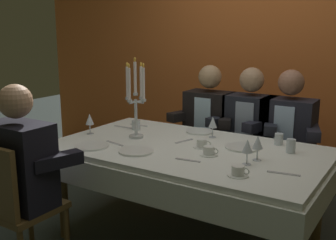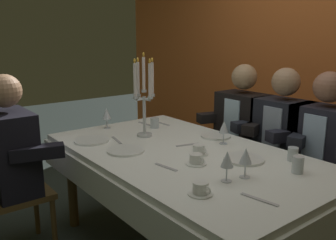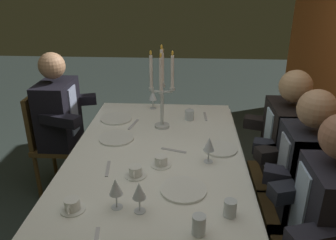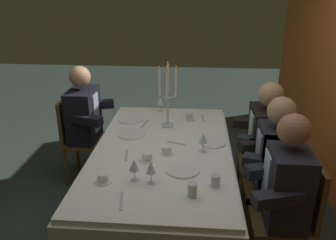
{
  "view_description": "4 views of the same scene",
  "coord_description": "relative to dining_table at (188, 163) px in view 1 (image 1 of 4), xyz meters",
  "views": [
    {
      "loc": [
        1.39,
        -2.45,
        1.57
      ],
      "look_at": [
        -0.21,
        0.07,
        0.9
      ],
      "focal_mm": 44.02,
      "sensor_mm": 36.0,
      "label": 1
    },
    {
      "loc": [
        1.7,
        -1.46,
        1.49
      ],
      "look_at": [
        -0.21,
        0.03,
        0.91
      ],
      "focal_mm": 38.98,
      "sensor_mm": 36.0,
      "label": 2
    },
    {
      "loc": [
        1.82,
        0.19,
        1.78
      ],
      "look_at": [
        -0.2,
        0.07,
        0.91
      ],
      "focal_mm": 35.83,
      "sensor_mm": 36.0,
      "label": 3
    },
    {
      "loc": [
        2.48,
        0.25,
        2.0
      ],
      "look_at": [
        -0.25,
        0.03,
        0.89
      ],
      "focal_mm": 36.42,
      "sensor_mm": 36.0,
      "label": 4
    }
  ],
  "objects": [
    {
      "name": "coffee_cup_0",
      "position": [
        0.53,
        -0.35,
        0.15
      ],
      "size": [
        0.13,
        0.12,
        0.06
      ],
      "color": "white",
      "rests_on": "dining_table"
    },
    {
      "name": "seated_diner_0",
      "position": [
        -0.7,
        -0.89,
        0.11
      ],
      "size": [
        0.63,
        0.48,
        1.24
      ],
      "color": "brown",
      "rests_on": "ground_plane"
    },
    {
      "name": "wine_glass_3",
      "position": [
        0.52,
        -0.02,
        0.23
      ],
      "size": [
        0.07,
        0.07,
        0.16
      ],
      "color": "silver",
      "rests_on": "dining_table"
    },
    {
      "name": "water_tumbler_2",
      "position": [
        0.53,
        0.4,
        0.16
      ],
      "size": [
        0.06,
        0.06,
        0.08
      ],
      "primitive_type": "cylinder",
      "color": "silver",
      "rests_on": "dining_table"
    },
    {
      "name": "back_wall",
      "position": [
        0.0,
        1.66,
        0.73
      ],
      "size": [
        6.0,
        0.12,
        2.7
      ],
      "primitive_type": "cube",
      "color": "orange",
      "rests_on": "ground_plane"
    },
    {
      "name": "fork_3",
      "position": [
        0.15,
        -0.27,
        0.12
      ],
      "size": [
        0.17,
        0.04,
        0.01
      ],
      "primitive_type": "cube",
      "rotation": [
        0.0,
        0.0,
        0.13
      ],
      "color": "#B7B7BC",
      "rests_on": "dining_table"
    },
    {
      "name": "wine_glass_1",
      "position": [
        0.03,
        0.33,
        0.24
      ],
      "size": [
        0.07,
        0.07,
        0.16
      ],
      "color": "silver",
      "rests_on": "dining_table"
    },
    {
      "name": "knife_0",
      "position": [
        -0.49,
        -0.22,
        0.12
      ],
      "size": [
        0.19,
        0.06,
        0.01
      ],
      "primitive_type": "cube",
      "rotation": [
        0.0,
        0.0,
        -0.22
      ],
      "color": "#B7B7BC",
      "rests_on": "dining_table"
    },
    {
      "name": "seated_diner_3",
      "position": [
        0.46,
        0.89,
        0.11
      ],
      "size": [
        0.63,
        0.48,
        1.24
      ],
      "color": "brown",
      "rests_on": "ground_plane"
    },
    {
      "name": "candelabra",
      "position": [
        -0.46,
        0.01,
        0.41
      ],
      "size": [
        0.19,
        0.19,
        0.62
      ],
      "color": "silver",
      "rests_on": "dining_table"
    },
    {
      "name": "seated_diner_1",
      "position": [
        -0.28,
        0.89,
        0.11
      ],
      "size": [
        0.63,
        0.48,
        1.24
      ],
      "color": "brown",
      "rests_on": "ground_plane"
    },
    {
      "name": "water_tumbler_0",
      "position": [
        0.66,
        0.25,
        0.17
      ],
      "size": [
        0.06,
        0.06,
        0.09
      ],
      "primitive_type": "cylinder",
      "color": "silver",
      "rests_on": "dining_table"
    },
    {
      "name": "knife_4",
      "position": [
        -0.75,
        0.21,
        0.12
      ],
      "size": [
        0.19,
        0.02,
        0.01
      ],
      "primitive_type": "cube",
      "rotation": [
        0.0,
        0.0,
        0.03
      ],
      "color": "#B7B7BC",
      "rests_on": "dining_table"
    },
    {
      "name": "dinner_plate_1",
      "position": [
        -0.58,
        -0.37,
        0.13
      ],
      "size": [
        0.24,
        0.24,
        0.01
      ],
      "primitive_type": "cylinder",
      "color": "white",
      "rests_on": "dining_table"
    },
    {
      "name": "water_tumbler_1",
      "position": [
        -0.61,
        0.21,
        0.16
      ],
      "size": [
        0.07,
        0.07,
        0.08
      ],
      "primitive_type": "cylinder",
      "color": "silver",
      "rests_on": "dining_table"
    },
    {
      "name": "fork_1",
      "position": [
        -0.68,
        0.34,
        0.12
      ],
      "size": [
        0.17,
        0.03,
        0.01
      ],
      "primitive_type": "cube",
      "rotation": [
        0.0,
        0.0,
        0.04
      ],
      "color": "#B7B7BC",
      "rests_on": "dining_table"
    },
    {
      "name": "seated_diner_2",
      "position": [
        0.12,
        0.89,
        0.11
      ],
      "size": [
        0.63,
        0.48,
        1.24
      ],
      "color": "brown",
      "rests_on": "ground_plane"
    },
    {
      "name": "dinner_plate_0",
      "position": [
        -0.24,
        -0.29,
        0.13
      ],
      "size": [
        0.24,
        0.24,
        0.01
      ],
      "primitive_type": "cylinder",
      "color": "white",
      "rests_on": "dining_table"
    },
    {
      "name": "wine_glass_2",
      "position": [
        -0.84,
        -0.1,
        0.23
      ],
      "size": [
        0.07,
        0.07,
        0.16
      ],
      "color": "silver",
      "rests_on": "dining_table"
    },
    {
      "name": "coffee_cup_2",
      "position": [
        0.09,
        0.04,
        0.15
      ],
      "size": [
        0.13,
        0.12,
        0.06
      ],
      "color": "white",
      "rests_on": "dining_table"
    },
    {
      "name": "knife_5",
      "position": [
        0.74,
        -0.18,
        0.12
      ],
      "size": [
        0.19,
        0.05,
        0.01
      ],
      "primitive_type": "cube",
      "rotation": [
        0.0,
        0.0,
        0.15
      ],
      "color": "#B7B7BC",
      "rests_on": "dining_table"
    },
    {
      "name": "dinner_plate_3",
      "position": [
        0.34,
        0.18,
        0.13
      ],
      "size": [
        0.25,
        0.25,
        0.01
      ],
      "primitive_type": "cylinder",
      "color": "white",
      "rests_on": "dining_table"
    },
    {
      "name": "wine_glass_0",
      "position": [
        0.5,
        -0.14,
        0.24
      ],
      "size": [
        0.07,
        0.07,
        0.16
      ],
      "color": "silver",
      "rests_on": "dining_table"
    },
    {
      "name": "fork_2",
      "position": [
        -0.09,
        0.11,
        0.12
      ],
      "size": [
        0.07,
        0.17,
        0.01
      ],
      "primitive_type": "cube",
      "rotation": [
        0.0,
        0.0,
        1.28
      ],
      "color": "#B7B7BC",
      "rests_on": "dining_table"
    },
    {
      "name": "coffee_cup_1",
      "position": [
        0.21,
        -0.09,
        0.15
      ],
      "size": [
        0.13,
        0.12,
        0.06
      ],
      "color": "white",
      "rests_on": "dining_table"
    },
    {
      "name": "dining_table",
      "position": [
        0.0,
        0.0,
        0.0
      ],
      "size": [
        1.94,
        1.14,
        0.74
      ],
      "color": "white",
      "rests_on": "ground_plane"
    },
    {
      "name": "dinner_plate_2",
      "position": [
        -0.12,
        0.41,
        0.13
      ],
      "size": [
        0.22,
        0.22,
        0.01
      ],
      "primitive_type": "cylinder",
      "color": "white",
      "rests_on": "dining_table"
    }
  ]
}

